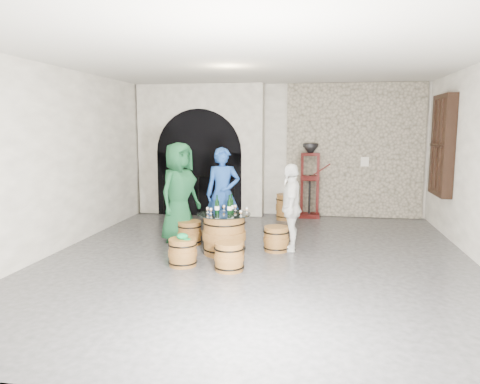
% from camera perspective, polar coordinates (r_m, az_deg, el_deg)
% --- Properties ---
extents(ground, '(8.00, 8.00, 0.00)m').
position_cam_1_polar(ground, '(7.59, 2.15, -8.41)').
color(ground, '#2F2F31').
rests_on(ground, ground).
extents(wall_back, '(8.00, 0.00, 8.00)m').
position_cam_1_polar(wall_back, '(11.26, 4.89, 5.27)').
color(wall_back, white).
rests_on(wall_back, ground).
extents(wall_front, '(8.00, 0.00, 8.00)m').
position_cam_1_polar(wall_front, '(3.39, -6.64, -1.43)').
color(wall_front, white).
rests_on(wall_front, ground).
extents(wall_left, '(0.00, 8.00, 8.00)m').
position_cam_1_polar(wall_left, '(8.49, -21.96, 3.77)').
color(wall_left, white).
rests_on(wall_left, ground).
extents(ceiling, '(8.00, 8.00, 0.00)m').
position_cam_1_polar(ceiling, '(7.35, 2.29, 16.27)').
color(ceiling, beige).
rests_on(ceiling, wall_back).
extents(stone_facing_panel, '(3.20, 0.12, 3.18)m').
position_cam_1_polar(stone_facing_panel, '(11.20, 14.12, 5.03)').
color(stone_facing_panel, tan).
rests_on(stone_facing_panel, ground).
extents(arched_opening, '(3.10, 0.60, 3.19)m').
position_cam_1_polar(arched_opening, '(11.33, -4.89, 5.19)').
color(arched_opening, white).
rests_on(arched_opening, ground).
extents(shuttered_window, '(0.23, 1.10, 2.00)m').
position_cam_1_polar(shuttered_window, '(9.92, 24.00, 5.36)').
color(shuttered_window, black).
rests_on(shuttered_window, wall_right).
extents(barrel_table, '(0.90, 0.90, 0.70)m').
position_cam_1_polar(barrel_table, '(7.81, -2.00, -5.28)').
color(barrel_table, olive).
rests_on(barrel_table, ground).
extents(barrel_stool_left, '(0.47, 0.47, 0.43)m').
position_cam_1_polar(barrel_stool_left, '(8.52, -6.35, -5.11)').
color(barrel_stool_left, olive).
rests_on(barrel_stool_left, ground).
extents(barrel_stool_far, '(0.47, 0.47, 0.43)m').
position_cam_1_polar(barrel_stool_far, '(8.75, -2.14, -4.71)').
color(barrel_stool_far, olive).
rests_on(barrel_stool_far, ground).
extents(barrel_stool_right, '(0.47, 0.47, 0.43)m').
position_cam_1_polar(barrel_stool_right, '(8.05, 4.58, -5.88)').
color(barrel_stool_right, olive).
rests_on(barrel_stool_right, ground).
extents(barrel_stool_near_right, '(0.47, 0.47, 0.43)m').
position_cam_1_polar(barrel_stool_near_right, '(6.95, -1.36, -8.12)').
color(barrel_stool_near_right, olive).
rests_on(barrel_stool_near_right, ground).
extents(barrel_stool_near_left, '(0.47, 0.47, 0.43)m').
position_cam_1_polar(barrel_stool_near_left, '(7.24, -7.21, -7.53)').
color(barrel_stool_near_left, olive).
rests_on(barrel_stool_near_left, ground).
extents(green_cap, '(0.23, 0.18, 0.10)m').
position_cam_1_polar(green_cap, '(7.17, -7.22, -5.56)').
color(green_cap, '#0B7B3C').
rests_on(green_cap, barrel_stool_near_left).
extents(person_green, '(0.93, 1.09, 1.88)m').
position_cam_1_polar(person_green, '(8.60, -7.63, -0.07)').
color(person_green, '#134625').
rests_on(person_green, ground).
extents(person_blue, '(0.72, 0.54, 1.78)m').
position_cam_1_polar(person_blue, '(8.70, -2.17, -0.25)').
color(person_blue, navy).
rests_on(person_blue, ground).
extents(person_white, '(0.39, 0.91, 1.54)m').
position_cam_1_polar(person_white, '(8.00, 6.42, -1.92)').
color(person_white, white).
rests_on(person_white, ground).
extents(wine_bottle_left, '(0.08, 0.08, 0.32)m').
position_cam_1_polar(wine_bottle_left, '(7.70, -2.90, -1.80)').
color(wine_bottle_left, black).
rests_on(wine_bottle_left, barrel_table).
extents(wine_bottle_center, '(0.08, 0.08, 0.32)m').
position_cam_1_polar(wine_bottle_center, '(7.67, -1.33, -1.83)').
color(wine_bottle_center, black).
rests_on(wine_bottle_center, barrel_table).
extents(wine_bottle_right, '(0.08, 0.08, 0.32)m').
position_cam_1_polar(wine_bottle_right, '(7.80, -1.09, -1.67)').
color(wine_bottle_right, black).
rests_on(wine_bottle_right, barrel_table).
extents(tasting_glass_a, '(0.05, 0.05, 0.10)m').
position_cam_1_polar(tasting_glass_a, '(7.74, -3.67, -2.38)').
color(tasting_glass_a, '#AA6121').
rests_on(tasting_glass_a, barrel_table).
extents(tasting_glass_b, '(0.05, 0.05, 0.10)m').
position_cam_1_polar(tasting_glass_b, '(7.79, 0.84, -2.29)').
color(tasting_glass_b, '#AA6121').
rests_on(tasting_glass_b, barrel_table).
extents(tasting_glass_c, '(0.05, 0.05, 0.10)m').
position_cam_1_polar(tasting_glass_c, '(8.00, -2.03, -2.01)').
color(tasting_glass_c, '#AA6121').
rests_on(tasting_glass_c, barrel_table).
extents(tasting_glass_d, '(0.05, 0.05, 0.10)m').
position_cam_1_polar(tasting_glass_d, '(8.01, -0.59, -1.99)').
color(tasting_glass_d, '#AA6121').
rests_on(tasting_glass_d, barrel_table).
extents(tasting_glass_e, '(0.05, 0.05, 0.10)m').
position_cam_1_polar(tasting_glass_e, '(7.51, 0.11, -2.68)').
color(tasting_glass_e, '#AA6121').
rests_on(tasting_glass_e, barrel_table).
extents(tasting_glass_f, '(0.05, 0.05, 0.10)m').
position_cam_1_polar(tasting_glass_f, '(7.83, -4.09, -2.25)').
color(tasting_glass_f, '#AA6121').
rests_on(tasting_glass_f, barrel_table).
extents(side_barrel, '(0.45, 0.45, 0.60)m').
position_cam_1_polar(side_barrel, '(10.73, 5.69, -1.89)').
color(side_barrel, olive).
rests_on(side_barrel, ground).
extents(corking_press, '(0.73, 0.40, 1.78)m').
position_cam_1_polar(corking_press, '(10.97, 8.77, 2.15)').
color(corking_press, '#50110D').
rests_on(corking_press, ground).
extents(control_box, '(0.18, 0.10, 0.22)m').
position_cam_1_polar(control_box, '(11.16, 15.38, 3.69)').
color(control_box, silver).
rests_on(control_box, wall_back).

